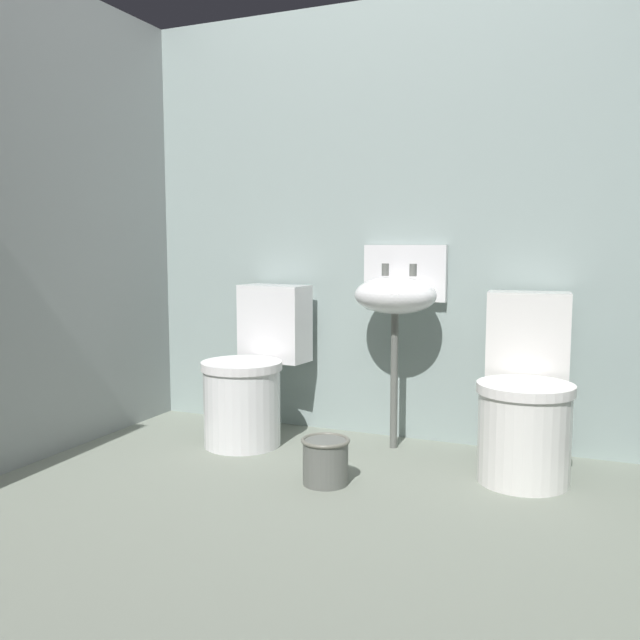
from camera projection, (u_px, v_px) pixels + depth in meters
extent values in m
cube|color=gray|center=(288.00, 531.00, 2.45)|extent=(3.11, 2.79, 0.08)
cube|color=#8EA09C|center=(392.00, 224.00, 3.46)|extent=(3.11, 0.10, 2.20)
cube|color=#929998|center=(7.00, 220.00, 2.96)|extent=(0.10, 2.59, 2.20)
cylinder|color=white|center=(242.00, 407.00, 3.36)|extent=(0.42, 0.42, 0.38)
cylinder|color=white|center=(242.00, 365.00, 3.33)|extent=(0.44, 0.44, 0.04)
cube|color=white|center=(275.00, 323.00, 3.57)|extent=(0.38, 0.22, 0.40)
cylinder|color=white|center=(524.00, 437.00, 2.83)|extent=(0.41, 0.41, 0.38)
cylinder|color=white|center=(526.00, 388.00, 2.81)|extent=(0.44, 0.44, 0.04)
cube|color=white|center=(528.00, 336.00, 3.07)|extent=(0.38, 0.21, 0.40)
cylinder|color=#60625C|center=(394.00, 381.00, 3.29)|extent=(0.04, 0.04, 0.66)
ellipsoid|color=white|center=(395.00, 295.00, 3.25)|extent=(0.40, 0.32, 0.18)
cube|color=white|center=(405.00, 273.00, 3.39)|extent=(0.42, 0.04, 0.28)
cylinder|color=#60625C|center=(385.00, 270.00, 3.32)|extent=(0.04, 0.04, 0.06)
cylinder|color=#60625C|center=(413.00, 270.00, 3.26)|extent=(0.04, 0.04, 0.06)
cylinder|color=#60625C|center=(325.00, 462.00, 2.82)|extent=(0.19, 0.19, 0.18)
torus|color=#67665A|center=(326.00, 440.00, 2.81)|extent=(0.21, 0.21, 0.02)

